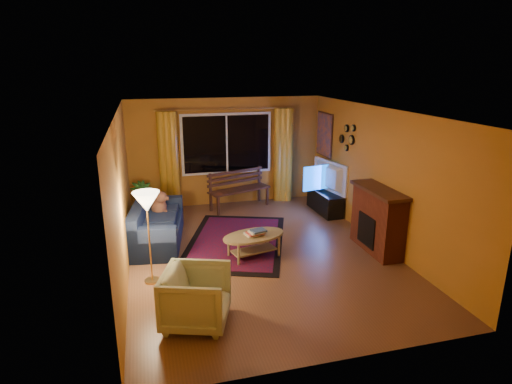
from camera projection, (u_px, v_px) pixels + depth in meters
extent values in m
cube|color=brown|center=(260.00, 254.00, 7.61)|extent=(4.50, 6.00, 0.02)
cube|color=white|center=(261.00, 110.00, 6.88)|extent=(4.50, 6.00, 0.02)
cube|color=#C17C2A|center=(226.00, 152.00, 10.03)|extent=(4.50, 0.02, 2.50)
cube|color=#C17C2A|center=(122.00, 196.00, 6.69)|extent=(0.02, 6.00, 2.50)
cube|color=#C17C2A|center=(380.00, 177.00, 7.80)|extent=(0.02, 6.00, 2.50)
cube|color=black|center=(227.00, 144.00, 9.91)|extent=(2.00, 0.02, 1.30)
cylinder|color=#BF8C3F|center=(226.00, 109.00, 9.64)|extent=(3.20, 0.03, 0.03)
cylinder|color=gold|center=(169.00, 162.00, 9.62)|extent=(0.36, 0.36, 2.24)
cylinder|color=gold|center=(283.00, 155.00, 10.28)|extent=(0.36, 0.36, 2.24)
cube|color=#391E14|center=(240.00, 199.00, 9.94)|extent=(1.53, 0.88, 0.44)
imported|color=#235B1E|center=(142.00, 201.00, 9.09)|extent=(0.55, 0.55, 0.84)
cube|color=#192549|center=(158.00, 223.00, 7.98)|extent=(1.10, 2.02, 0.78)
imported|color=beige|center=(196.00, 295.00, 5.44)|extent=(0.97, 1.00, 0.83)
cylinder|color=#BF8C3F|center=(149.00, 238.00, 6.41)|extent=(0.25, 0.25, 1.44)
cube|color=maroon|center=(236.00, 241.00, 8.09)|extent=(2.57, 3.17, 0.02)
cylinder|color=#9E8C5A|center=(254.00, 246.00, 7.42)|extent=(1.35, 1.35, 0.41)
cube|color=black|center=(325.00, 202.00, 9.66)|extent=(0.42, 1.16, 0.48)
imported|color=black|center=(326.00, 177.00, 9.50)|extent=(0.39, 1.20, 0.69)
cube|color=maroon|center=(378.00, 221.00, 7.58)|extent=(0.40, 1.20, 1.10)
cube|color=orange|center=(324.00, 135.00, 9.94)|extent=(0.04, 0.76, 0.96)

